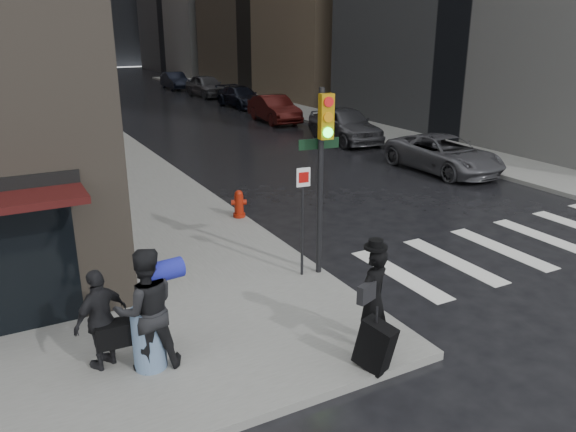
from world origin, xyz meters
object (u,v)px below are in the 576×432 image
(man_overcoat, at_px, (373,306))
(parked_car_3, at_px, (241,97))
(parked_car_0, at_px, (444,154))
(parked_car_5, at_px, (175,81))
(man_greycoat, at_px, (101,319))
(fire_hydrant, at_px, (239,205))
(parked_car_4, at_px, (206,86))
(parked_car_2, at_px, (274,109))
(man_jeans, at_px, (146,309))
(parked_car_1, at_px, (345,124))
(traffic_light, at_px, (321,158))

(man_overcoat, distance_m, parked_car_3, 30.72)
(parked_car_0, xyz_separation_m, parked_car_5, (0.05, 33.20, 0.04))
(man_greycoat, xyz_separation_m, fire_hydrant, (4.77, 5.68, -0.47))
(man_greycoat, bearing_deg, fire_hydrant, -158.44)
(parked_car_4, distance_m, parked_car_5, 6.65)
(parked_car_3, bearing_deg, parked_car_2, -100.51)
(parked_car_0, bearing_deg, man_jeans, -150.39)
(parked_car_0, bearing_deg, parked_car_1, 89.61)
(parked_car_2, bearing_deg, parked_car_4, 89.77)
(man_overcoat, bearing_deg, man_jeans, -41.29)
(traffic_light, bearing_deg, parked_car_4, 80.45)
(parked_car_1, height_order, parked_car_2, parked_car_1)
(fire_hydrant, height_order, parked_car_0, parked_car_0)
(parked_car_3, bearing_deg, parked_car_4, 86.58)
(man_overcoat, xyz_separation_m, traffic_light, (0.81, 3.00, 1.73))
(parked_car_1, bearing_deg, man_jeans, -127.33)
(traffic_light, xyz_separation_m, parked_car_5, (9.17, 39.19, -1.98))
(traffic_light, xyz_separation_m, parked_car_1, (9.10, 12.63, -1.87))
(man_jeans, distance_m, parked_car_2, 24.63)
(man_jeans, bearing_deg, man_greycoat, -27.40)
(parked_car_4, bearing_deg, parked_car_5, 91.12)
(parked_car_3, xyz_separation_m, parked_car_5, (-0.40, 13.28, 0.03))
(man_overcoat, bearing_deg, fire_hydrant, -116.85)
(parked_car_0, distance_m, parked_car_2, 13.28)
(parked_car_4, bearing_deg, man_overcoat, -108.92)
(man_jeans, relative_size, parked_car_5, 0.46)
(parked_car_4, relative_size, parked_car_5, 1.13)
(traffic_light, distance_m, parked_car_2, 21.24)
(man_jeans, height_order, parked_car_0, man_jeans)
(parked_car_2, relative_size, parked_car_4, 0.93)
(man_overcoat, height_order, man_greycoat, man_overcoat)
(parked_car_1, xyz_separation_m, parked_car_2, (-0.38, 6.64, -0.08))
(man_overcoat, xyz_separation_m, fire_hydrant, (0.83, 7.32, -0.47))
(man_greycoat, bearing_deg, parked_car_0, 179.48)
(traffic_light, relative_size, parked_car_1, 0.81)
(man_overcoat, bearing_deg, parked_car_1, -142.78)
(parked_car_0, relative_size, parked_car_4, 0.99)
(fire_hydrant, xyz_separation_m, parked_car_0, (9.11, 1.67, 0.18))
(parked_car_3, height_order, parked_car_5, parked_car_5)
(man_greycoat, height_order, parked_car_4, man_greycoat)
(fire_hydrant, xyz_separation_m, parked_car_2, (8.70, 14.95, 0.25))
(fire_hydrant, distance_m, parked_car_0, 9.26)
(man_jeans, xyz_separation_m, parked_car_4, (13.75, 34.28, -0.31))
(parked_car_1, xyz_separation_m, parked_car_4, (0.50, 19.92, 0.01))
(parked_car_1, bearing_deg, parked_car_4, 93.92)
(parked_car_2, bearing_deg, parked_car_0, -84.67)
(parked_car_0, height_order, parked_car_5, parked_car_5)
(fire_hydrant, height_order, parked_car_1, parked_car_1)
(parked_car_0, bearing_deg, parked_car_3, 88.13)
(man_overcoat, bearing_deg, traffic_light, -125.58)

